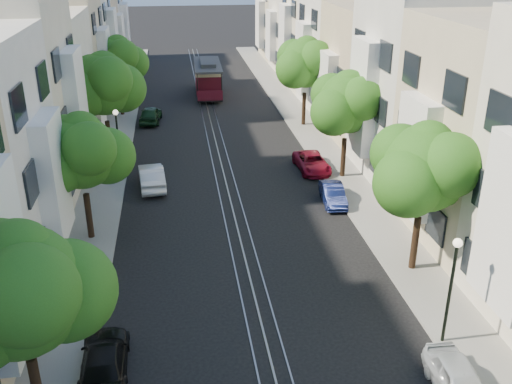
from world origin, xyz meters
name	(u,v)px	position (x,y,z in m)	size (l,w,h in m)	color
ground	(216,142)	(0.00, 28.00, 0.00)	(200.00, 200.00, 0.00)	black
sidewalk_east	(313,136)	(7.25, 28.00, 0.06)	(2.50, 80.00, 0.12)	gray
sidewalk_west	(114,146)	(-7.25, 28.00, 0.06)	(2.50, 80.00, 0.12)	gray
rail_left	(208,142)	(-0.55, 28.00, 0.01)	(0.06, 80.00, 0.02)	gray
rail_slot	(216,142)	(0.00, 28.00, 0.01)	(0.06, 80.00, 0.02)	gray
rail_right	(223,141)	(0.55, 28.00, 0.01)	(0.06, 80.00, 0.02)	gray
lane_line	(216,142)	(0.00, 28.00, 0.00)	(0.08, 80.00, 0.01)	tan
townhouses_east	(378,66)	(11.87, 27.91, 5.18)	(7.75, 72.00, 12.00)	beige
townhouses_west	(36,78)	(-11.87, 27.91, 5.08)	(7.75, 72.00, 11.76)	silver
tree_e_b	(426,170)	(7.26, 8.98, 4.73)	(4.93, 4.08, 6.68)	black
tree_e_c	(348,105)	(7.26, 19.98, 4.60)	(4.84, 3.99, 6.52)	black
tree_e_d	(306,64)	(7.26, 30.98, 4.87)	(5.01, 4.16, 6.85)	black
tree_w_a	(20,294)	(-7.14, 1.98, 4.73)	(4.93, 4.08, 6.68)	black
tree_w_b	(82,154)	(-7.14, 13.98, 4.40)	(4.72, 3.87, 6.27)	black
tree_w_c	(104,86)	(-7.14, 24.98, 5.07)	(5.13, 4.28, 7.09)	black
tree_w_d	(118,60)	(-7.14, 35.98, 4.60)	(4.84, 3.99, 6.52)	black
lamp_east	(452,276)	(6.30, 4.00, 2.85)	(0.32, 0.32, 4.16)	black
lamp_west	(118,133)	(-6.30, 22.00, 2.85)	(0.32, 0.32, 4.16)	black
cable_car	(208,76)	(0.43, 42.13, 1.78)	(2.62, 7.85, 3.00)	black
parked_car_e_near	(460,383)	(5.60, 1.38, 0.59)	(1.39, 3.46, 1.18)	silver
parked_car_e_mid	(333,194)	(5.60, 16.38, 0.53)	(1.12, 3.22, 1.06)	#0D1745
parked_car_e_far	(312,163)	(5.60, 21.38, 0.54)	(1.79, 3.89, 1.08)	maroon
parked_car_w_near	(104,359)	(-5.60, 4.16, 0.56)	(1.56, 3.83, 1.11)	black
parked_car_w_mid	(152,177)	(-4.40, 20.13, 0.66)	(1.40, 4.01, 1.32)	silver
parked_car_w_far	(150,114)	(-4.80, 33.66, 0.66)	(1.55, 3.86, 1.31)	black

